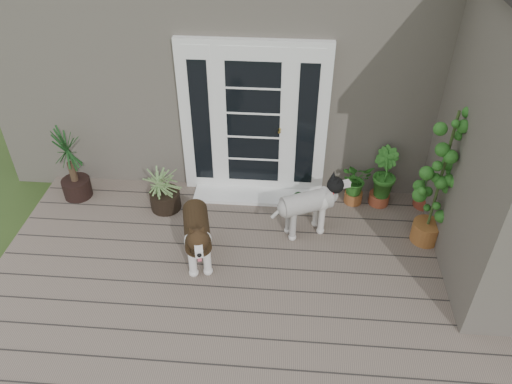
{
  "coord_description": "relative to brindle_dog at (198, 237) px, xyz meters",
  "views": [
    {
      "loc": [
        0.28,
        -2.99,
        4.33
      ],
      "look_at": [
        -0.1,
        1.75,
        0.7
      ],
      "focal_mm": 34.76,
      "sensor_mm": 36.0,
      "label": 1
    }
  ],
  "objects": [
    {
      "name": "clog_right",
      "position": [
        1.08,
        1.2,
        -0.34
      ],
      "size": [
        0.33,
        0.35,
        0.1
      ],
      "primitive_type": null,
      "rotation": [
        0.0,
        0.0,
        -0.7
      ],
      "color": "#153515",
      "rests_on": "deck"
    },
    {
      "name": "white_dog",
      "position": [
        1.23,
        0.62,
        -0.04
      ],
      "size": [
        0.91,
        0.66,
        0.69
      ],
      "primitive_type": null,
      "rotation": [
        0.0,
        0.0,
        -1.15
      ],
      "color": "silver",
      "rests_on": "deck"
    },
    {
      "name": "herb_c",
      "position": [
        2.85,
        1.29,
        -0.15
      ],
      "size": [
        0.43,
        0.43,
        0.48
      ],
      "primitive_type": "imported",
      "rotation": [
        0.0,
        0.0,
        4.06
      ],
      "color": "#1A5D1E",
      "rests_on": "deck"
    },
    {
      "name": "herb_a",
      "position": [
        1.89,
        1.29,
        -0.13
      ],
      "size": [
        0.55,
        0.55,
        0.52
      ],
      "primitive_type": "imported",
      "rotation": [
        0.0,
        0.0,
        0.48
      ],
      "color": "#1E5016",
      "rests_on": "deck"
    },
    {
      "name": "herb_b",
      "position": [
        2.23,
        1.29,
        -0.08
      ],
      "size": [
        0.53,
        0.53,
        0.62
      ],
      "primitive_type": "imported",
      "rotation": [
        0.0,
        0.0,
        1.92
      ],
      "color": "#26621C",
      "rests_on": "deck"
    },
    {
      "name": "brindle_dog",
      "position": [
        0.0,
        0.0,
        0.0
      ],
      "size": [
        0.6,
        0.99,
        0.77
      ],
      "primitive_type": null,
      "rotation": [
        0.0,
        0.0,
        3.38
      ],
      "color": "#342313",
      "rests_on": "deck"
    },
    {
      "name": "deck",
      "position": [
        0.72,
        -0.71,
        -0.45
      ],
      "size": [
        6.2,
        4.6,
        0.12
      ],
      "primitive_type": "cube",
      "color": "#6B5B4C",
      "rests_on": "ground"
    },
    {
      "name": "house_main",
      "position": [
        0.72,
        3.54,
        1.04
      ],
      "size": [
        7.4,
        4.0,
        3.1
      ],
      "primitive_type": "cube",
      "color": "#665E54",
      "rests_on": "ground"
    },
    {
      "name": "door_unit",
      "position": [
        0.52,
        1.49,
        0.69
      ],
      "size": [
        1.9,
        0.14,
        2.15
      ],
      "primitive_type": "cube",
      "color": "white",
      "rests_on": "deck"
    },
    {
      "name": "spider_plant",
      "position": [
        -0.62,
        0.96,
        -0.03
      ],
      "size": [
        0.81,
        0.81,
        0.71
      ],
      "primitive_type": null,
      "rotation": [
        0.0,
        0.0,
        0.26
      ],
      "color": "#79945B",
      "rests_on": "deck"
    },
    {
      "name": "door_step",
      "position": [
        0.52,
        1.29,
        -0.36
      ],
      "size": [
        1.6,
        0.4,
        0.05
      ],
      "primitive_type": "cube",
      "color": "white",
      "rests_on": "deck"
    },
    {
      "name": "sapling",
      "position": [
        2.72,
        0.59,
        0.54
      ],
      "size": [
        0.69,
        0.69,
        1.86
      ],
      "primitive_type": null,
      "rotation": [
        0.0,
        0.0,
        0.31
      ],
      "color": "#1C611B",
      "rests_on": "deck"
    },
    {
      "name": "clog_left",
      "position": [
        1.27,
        1.14,
        -0.35
      ],
      "size": [
        0.22,
        0.29,
        0.08
      ],
      "primitive_type": null,
      "rotation": [
        0.0,
        0.0,
        0.44
      ],
      "color": "black",
      "rests_on": "deck"
    },
    {
      "name": "yucca",
      "position": [
        -1.89,
        1.13,
        0.14
      ],
      "size": [
        0.94,
        0.94,
        1.04
      ],
      "primitive_type": null,
      "rotation": [
        0.0,
        0.0,
        -0.4
      ],
      "color": "black",
      "rests_on": "deck"
    }
  ]
}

